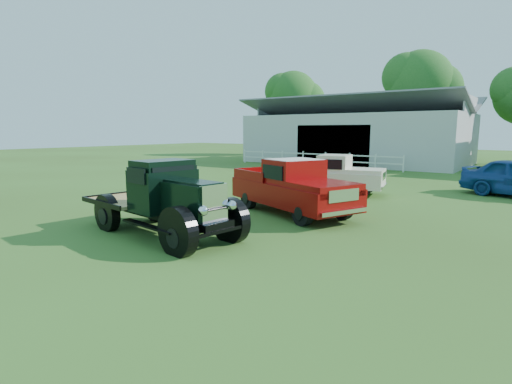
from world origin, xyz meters
The scene contains 8 objects.
ground centered at (0.00, 0.00, 0.00)m, with size 120.00×120.00×0.00m, color #39531D.
shed_left centered at (-7.00, 26.00, 2.80)m, with size 18.80×10.20×5.60m, color #BDBDBD, non-canonical shape.
fence_rail centered at (-8.00, 20.00, 0.60)m, with size 14.20×0.16×1.20m, color white, non-canonical shape.
tree_a centered at (-18.00, 33.00, 5.25)m, with size 6.30×6.30×10.50m, color #175415, non-canonical shape.
tree_b centered at (-4.00, 34.00, 5.75)m, with size 6.90×6.90×11.50m, color #175415, non-canonical shape.
vintage_flatbed centered at (-1.33, -1.12, 1.04)m, with size 5.26×2.09×2.09m, color black, non-canonical shape.
red_pickup centered at (0.06, 3.48, 0.97)m, with size 5.29×2.03×1.93m, color maroon, non-canonical shape.
white_pickup centered at (-0.82, 8.47, 0.87)m, with size 4.74×1.84×1.74m, color beige, non-canonical shape.
Camera 1 is at (7.24, -8.28, 2.88)m, focal length 28.00 mm.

